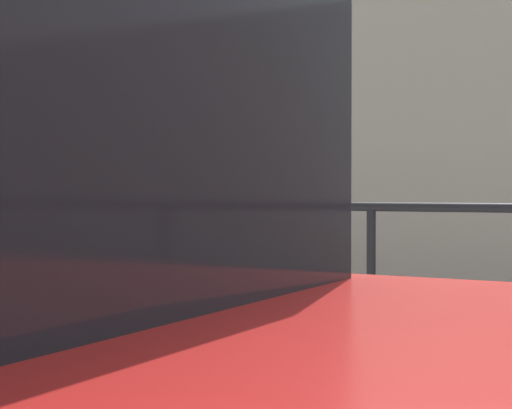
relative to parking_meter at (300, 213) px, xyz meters
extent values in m
cylinder|color=slate|center=(0.00, 0.00, -0.55)|extent=(0.07, 0.07, 1.11)
cylinder|color=slate|center=(0.00, 0.00, 0.17)|extent=(0.16, 0.16, 0.33)
sphere|color=silver|center=(0.00, 0.00, 0.36)|extent=(0.16, 0.16, 0.16)
cube|color=black|center=(0.00, -0.09, 0.24)|extent=(0.09, 0.01, 0.07)
cube|color=green|center=(0.00, -0.09, 0.11)|extent=(0.10, 0.01, 0.09)
cylinder|color=#1E233F|center=(-0.66, -0.06, -0.67)|extent=(0.15, 0.15, 0.87)
cylinder|color=#1E233F|center=(-0.46, -0.03, -0.67)|extent=(0.15, 0.15, 0.87)
cube|color=black|center=(-0.56, -0.04, 0.09)|extent=(0.48, 0.30, 0.65)
sphere|color=#936B4C|center=(-0.56, -0.04, 0.53)|extent=(0.24, 0.24, 0.24)
cylinder|color=black|center=(-0.83, -0.09, 0.11)|extent=(0.09, 0.09, 0.62)
cylinder|color=black|center=(-0.33, 0.22, 0.24)|extent=(0.18, 0.54, 0.46)
cylinder|color=black|center=(-2.89, 2.71, -0.57)|extent=(0.06, 0.06, 1.07)
cylinder|color=black|center=(-0.71, 2.71, -0.57)|extent=(0.06, 0.06, 1.07)
camera|label=1|loc=(1.08, -2.38, 0.07)|focal=56.50mm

